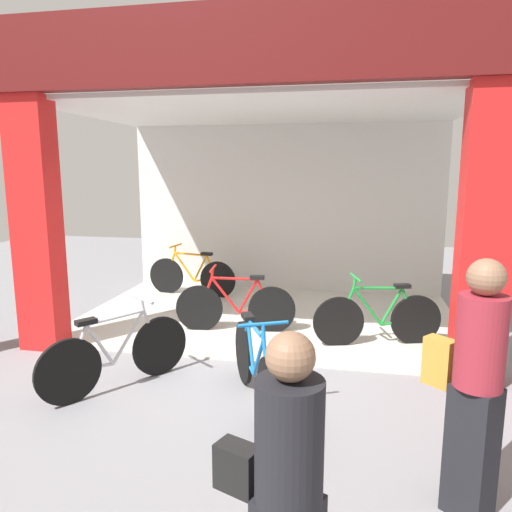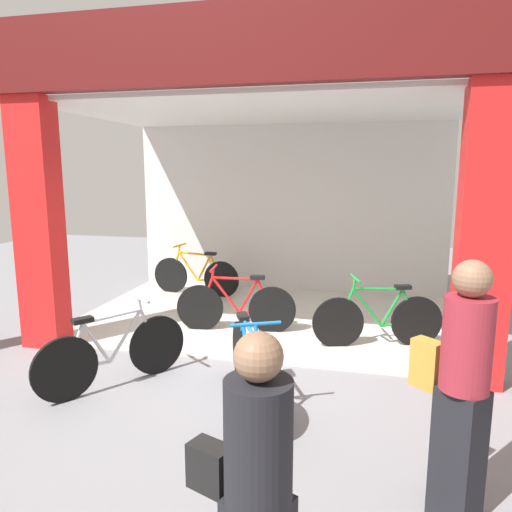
{
  "view_description": "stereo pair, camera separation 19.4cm",
  "coord_description": "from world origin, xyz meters",
  "px_view_note": "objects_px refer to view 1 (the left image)",
  "views": [
    {
      "loc": [
        1.26,
        -5.38,
        2.31
      ],
      "look_at": [
        0.0,
        0.92,
        1.15
      ],
      "focal_mm": 33.67,
      "sensor_mm": 36.0,
      "label": 1
    },
    {
      "loc": [
        1.45,
        -5.34,
        2.31
      ],
      "look_at": [
        0.0,
        0.92,
        1.15
      ],
      "focal_mm": 33.67,
      "sensor_mm": 36.0,
      "label": 2
    }
  ],
  "objects_px": {
    "bicycle_parked_1": "(255,367)",
    "pedestrian_1": "(475,386)",
    "bicycle_inside_0": "(192,276)",
    "bicycle_inside_2": "(236,306)",
    "bicycle_inside_1": "(378,318)",
    "pedestrian_3": "(286,500)",
    "bicycle_parked_0": "(117,354)"
  },
  "relations": [
    {
      "from": "pedestrian_1",
      "to": "pedestrian_3",
      "type": "xyz_separation_m",
      "value": [
        -1.07,
        -1.23,
        -0.08
      ]
    },
    {
      "from": "bicycle_inside_1",
      "to": "bicycle_parked_1",
      "type": "height_order",
      "value": "bicycle_inside_1"
    },
    {
      "from": "bicycle_parked_0",
      "to": "pedestrian_1",
      "type": "height_order",
      "value": "pedestrian_1"
    },
    {
      "from": "bicycle_parked_1",
      "to": "bicycle_inside_0",
      "type": "bearing_deg",
      "value": 117.03
    },
    {
      "from": "bicycle_inside_0",
      "to": "bicycle_inside_1",
      "type": "xyz_separation_m",
      "value": [
        3.25,
        -1.97,
        0.0
      ]
    },
    {
      "from": "bicycle_inside_0",
      "to": "bicycle_inside_1",
      "type": "relative_size",
      "value": 1.02
    },
    {
      "from": "pedestrian_3",
      "to": "bicycle_inside_2",
      "type": "bearing_deg",
      "value": 106.48
    },
    {
      "from": "bicycle_parked_0",
      "to": "bicycle_parked_1",
      "type": "distance_m",
      "value": 1.51
    },
    {
      "from": "bicycle_parked_0",
      "to": "bicycle_inside_1",
      "type": "bearing_deg",
      "value": 33.57
    },
    {
      "from": "bicycle_inside_0",
      "to": "bicycle_inside_2",
      "type": "height_order",
      "value": "bicycle_inside_2"
    },
    {
      "from": "bicycle_inside_0",
      "to": "bicycle_inside_2",
      "type": "xyz_separation_m",
      "value": [
        1.27,
        -1.8,
        0.0
      ]
    },
    {
      "from": "bicycle_parked_0",
      "to": "pedestrian_3",
      "type": "relative_size",
      "value": 0.87
    },
    {
      "from": "bicycle_inside_1",
      "to": "bicycle_inside_0",
      "type": "bearing_deg",
      "value": 148.75
    },
    {
      "from": "pedestrian_1",
      "to": "bicycle_parked_1",
      "type": "bearing_deg",
      "value": 144.23
    },
    {
      "from": "bicycle_inside_0",
      "to": "pedestrian_1",
      "type": "distance_m",
      "value": 6.31
    },
    {
      "from": "bicycle_inside_1",
      "to": "bicycle_parked_1",
      "type": "bearing_deg",
      "value": -124.04
    },
    {
      "from": "bicycle_inside_1",
      "to": "pedestrian_3",
      "type": "relative_size",
      "value": 1.02
    },
    {
      "from": "bicycle_parked_0",
      "to": "bicycle_inside_0",
      "type": "bearing_deg",
      "value": 96.93
    },
    {
      "from": "bicycle_parked_1",
      "to": "pedestrian_3",
      "type": "relative_size",
      "value": 0.96
    },
    {
      "from": "bicycle_inside_1",
      "to": "bicycle_inside_2",
      "type": "distance_m",
      "value": 1.98
    },
    {
      "from": "bicycle_inside_2",
      "to": "pedestrian_1",
      "type": "height_order",
      "value": "pedestrian_1"
    },
    {
      "from": "bicycle_inside_1",
      "to": "pedestrian_1",
      "type": "xyz_separation_m",
      "value": [
        0.44,
        -3.13,
        0.54
      ]
    },
    {
      "from": "bicycle_inside_1",
      "to": "pedestrian_1",
      "type": "distance_m",
      "value": 3.2
    },
    {
      "from": "bicycle_inside_1",
      "to": "bicycle_parked_1",
      "type": "relative_size",
      "value": 1.06
    },
    {
      "from": "bicycle_inside_2",
      "to": "bicycle_parked_0",
      "type": "distance_m",
      "value": 2.17
    },
    {
      "from": "bicycle_inside_1",
      "to": "bicycle_parked_1",
      "type": "distance_m",
      "value": 2.28
    },
    {
      "from": "bicycle_inside_0",
      "to": "bicycle_parked_1",
      "type": "xyz_separation_m",
      "value": [
        1.97,
        -3.86,
        0.0
      ]
    },
    {
      "from": "pedestrian_1",
      "to": "pedestrian_3",
      "type": "height_order",
      "value": "pedestrian_1"
    },
    {
      "from": "bicycle_parked_1",
      "to": "pedestrian_1",
      "type": "height_order",
      "value": "pedestrian_1"
    },
    {
      "from": "bicycle_inside_0",
      "to": "bicycle_parked_0",
      "type": "distance_m",
      "value": 3.84
    },
    {
      "from": "bicycle_inside_2",
      "to": "pedestrian_1",
      "type": "bearing_deg",
      "value": -53.77
    },
    {
      "from": "bicycle_parked_1",
      "to": "bicycle_inside_1",
      "type": "bearing_deg",
      "value": 55.96
    }
  ]
}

